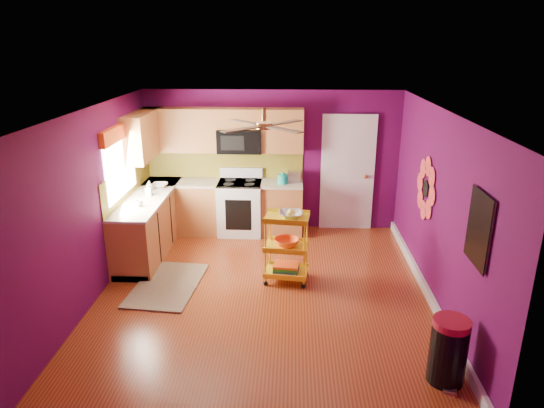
{
  "coord_description": "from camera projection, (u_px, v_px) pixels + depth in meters",
  "views": [
    {
      "loc": [
        0.37,
        -5.93,
        3.35
      ],
      "look_at": [
        0.09,
        0.4,
        1.16
      ],
      "focal_mm": 32.0,
      "sensor_mm": 36.0,
      "label": 1
    }
  ],
  "objects": [
    {
      "name": "teal_kettle",
      "position": [
        283.0,
        179.0,
        8.37
      ],
      "size": [
        0.18,
        0.18,
        0.21
      ],
      "color": "#15A293",
      "rests_on": "lower_cabinets"
    },
    {
      "name": "shag_rug",
      "position": [
        167.0,
        285.0,
        6.88
      ],
      "size": [
        0.98,
        1.47,
        0.02
      ],
      "primitive_type": "cube",
      "rotation": [
        0.0,
        0.0,
        -0.09
      ],
      "color": "#321E10",
      "rests_on": "ground"
    },
    {
      "name": "right_wall_art",
      "position": [
        446.0,
        204.0,
        5.83
      ],
      "size": [
        0.04,
        2.74,
        1.04
      ],
      "color": "black",
      "rests_on": "ground"
    },
    {
      "name": "rolling_cart",
      "position": [
        287.0,
        245.0,
        6.85
      ],
      "size": [
        0.66,
        0.51,
        1.1
      ],
      "color": "yellow",
      "rests_on": "ground"
    },
    {
      "name": "ground",
      "position": [
        264.0,
        292.0,
        6.71
      ],
      "size": [
        5.0,
        5.0,
        0.0
      ],
      "primitive_type": "plane",
      "color": "maroon",
      "rests_on": "ground"
    },
    {
      "name": "soap_bottle_b",
      "position": [
        149.0,
        185.0,
        8.01
      ],
      "size": [
        0.13,
        0.13,
        0.16
      ],
      "primitive_type": "imported",
      "color": "white",
      "rests_on": "lower_cabinets"
    },
    {
      "name": "soap_bottle_a",
      "position": [
        149.0,
        189.0,
        7.73
      ],
      "size": [
        0.1,
        0.1,
        0.21
      ],
      "primitive_type": "imported",
      "color": "#EA3F72",
      "rests_on": "lower_cabinets"
    },
    {
      "name": "room_envelope",
      "position": [
        266.0,
        179.0,
        6.17
      ],
      "size": [
        4.54,
        5.04,
        2.52
      ],
      "color": "#530945",
      "rests_on": "ground"
    },
    {
      "name": "electric_range",
      "position": [
        240.0,
        207.0,
        8.62
      ],
      "size": [
        0.76,
        0.66,
        1.13
      ],
      "color": "white",
      "rests_on": "ground"
    },
    {
      "name": "toaster",
      "position": [
        294.0,
        176.0,
        8.52
      ],
      "size": [
        0.22,
        0.15,
        0.18
      ],
      "primitive_type": "cube",
      "color": "beige",
      "rests_on": "lower_cabinets"
    },
    {
      "name": "upper_cabinetry",
      "position": [
        198.0,
        133.0,
        8.22
      ],
      "size": [
        2.8,
        2.3,
        1.26
      ],
      "color": "#985729",
      "rests_on": "ground"
    },
    {
      "name": "ceiling_fan",
      "position": [
        264.0,
        125.0,
        6.15
      ],
      "size": [
        1.01,
        1.01,
        0.26
      ],
      "color": "#BF8C3F",
      "rests_on": "ground"
    },
    {
      "name": "left_window",
      "position": [
        119.0,
        151.0,
        7.22
      ],
      "size": [
        0.08,
        1.35,
        1.08
      ],
      "color": "white",
      "rests_on": "ground"
    },
    {
      "name": "panel_door",
      "position": [
        347.0,
        174.0,
        8.65
      ],
      "size": [
        0.95,
        0.11,
        2.15
      ],
      "color": "white",
      "rests_on": "ground"
    },
    {
      "name": "lower_cabinets",
      "position": [
        192.0,
        216.0,
        8.34
      ],
      "size": [
        2.81,
        2.31,
        0.94
      ],
      "color": "#985729",
      "rests_on": "ground"
    },
    {
      "name": "trash_can",
      "position": [
        448.0,
        351.0,
        4.88
      ],
      "size": [
        0.47,
        0.47,
        0.71
      ],
      "color": "black",
      "rests_on": "ground"
    },
    {
      "name": "counter_dish",
      "position": [
        160.0,
        185.0,
        8.2
      ],
      "size": [
        0.26,
        0.26,
        0.06
      ],
      "primitive_type": "imported",
      "color": "white",
      "rests_on": "lower_cabinets"
    },
    {
      "name": "counter_cup",
      "position": [
        139.0,
        203.0,
        7.26
      ],
      "size": [
        0.12,
        0.12,
        0.09
      ],
      "primitive_type": "imported",
      "color": "white",
      "rests_on": "lower_cabinets"
    }
  ]
}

